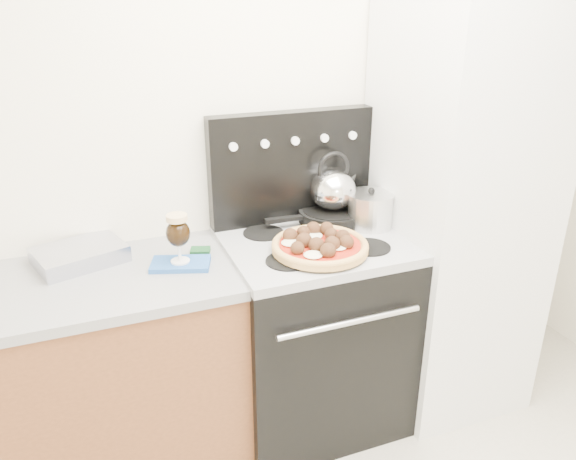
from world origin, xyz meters
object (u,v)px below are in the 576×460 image
base_cabinet (57,391)px  beer_glass (178,238)px  pizza (320,244)px  oven_mitt (181,264)px  fridge (455,214)px  stock_pot (370,211)px  stove_body (313,335)px  pizza_pan (320,251)px  tea_kettle (333,186)px  skillet (332,215)px

base_cabinet → beer_glass: bearing=-2.3°
beer_glass → pizza: beer_glass is taller
base_cabinet → oven_mitt: (0.53, -0.02, 0.48)m
fridge → stock_pot: bearing=168.5°
stove_body → pizza: 0.53m
beer_glass → oven_mitt: bearing=0.0°
stock_pot → pizza_pan: bearing=-151.5°
tea_kettle → skillet: bearing=19.7°
fridge → tea_kettle: fridge is taller
base_cabinet → skillet: skillet is taller
beer_glass → stock_pot: beer_glass is taller
tea_kettle → beer_glass: bearing=-147.3°
beer_glass → skillet: beer_glass is taller
pizza → beer_glass: bearing=167.3°
fridge → skillet: (-0.54, 0.20, -0.00)m
skillet → stock_pot: size_ratio=1.54×
stove_body → pizza_pan: bearing=-104.1°
base_cabinet → tea_kettle: size_ratio=6.33×
oven_mitt → beer_glass: 0.11m
skillet → tea_kettle: bearing=180.0°
base_cabinet → pizza_pan: 1.19m
stove_body → oven_mitt: size_ratio=3.84×
beer_glass → stock_pot: size_ratio=1.01×
stove_body → base_cabinet: bearing=178.7°
fridge → pizza_pan: 0.74m
beer_glass → skillet: bearing=13.0°
pizza_pan → pizza: (0.00, 0.00, 0.03)m
base_cabinet → skillet: size_ratio=4.69×
skillet → tea_kettle: size_ratio=1.35×
fridge → beer_glass: (-1.28, 0.03, 0.07)m
tea_kettle → base_cabinet: bearing=-153.6°
base_cabinet → pizza_pan: (1.07, -0.14, 0.50)m
pizza → stock_pot: stock_pot is taller
beer_glass → skillet: (0.74, 0.17, -0.07)m
oven_mitt → fridge: bearing=-1.3°
stove_body → fridge: (0.70, -0.03, 0.51)m
tea_kettle → stock_pot: size_ratio=1.14×
stove_body → tea_kettle: size_ratio=3.84×
stove_body → pizza: pizza is taller
beer_glass → pizza_pan: size_ratio=0.60×
base_cabinet → oven_mitt: size_ratio=6.33×
oven_mitt → pizza_pan: (0.55, -0.12, 0.02)m
stove_body → beer_glass: size_ratio=4.34×
stove_body → oven_mitt: oven_mitt is taller
oven_mitt → skillet: skillet is taller
oven_mitt → pizza: 0.56m
oven_mitt → pizza_pan: 0.56m
pizza → tea_kettle: size_ratio=1.71×
base_cabinet → stock_pot: size_ratio=7.22×
stove_body → stock_pot: size_ratio=4.38×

